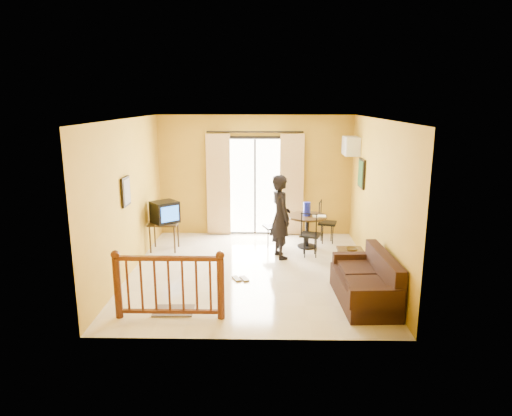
{
  "coord_description": "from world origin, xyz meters",
  "views": [
    {
      "loc": [
        0.23,
        -8.02,
        3.11
      ],
      "look_at": [
        0.07,
        0.2,
        1.17
      ],
      "focal_mm": 32.0,
      "sensor_mm": 36.0,
      "label": 1
    }
  ],
  "objects_px": {
    "television": "(165,212)",
    "coffee_table": "(352,259)",
    "dining_table": "(307,222)",
    "standing_person": "(281,217)",
    "sofa": "(368,284)"
  },
  "relations": [
    {
      "from": "television",
      "to": "dining_table",
      "type": "relative_size",
      "value": 0.79
    },
    {
      "from": "coffee_table",
      "to": "standing_person",
      "type": "height_order",
      "value": "standing_person"
    },
    {
      "from": "coffee_table",
      "to": "sofa",
      "type": "distance_m",
      "value": 1.27
    },
    {
      "from": "coffee_table",
      "to": "standing_person",
      "type": "xyz_separation_m",
      "value": [
        -1.3,
        0.83,
        0.6
      ]
    },
    {
      "from": "sofa",
      "to": "standing_person",
      "type": "distance_m",
      "value": 2.54
    },
    {
      "from": "television",
      "to": "coffee_table",
      "type": "relative_size",
      "value": 0.78
    },
    {
      "from": "television",
      "to": "coffee_table",
      "type": "bearing_deg",
      "value": -58.7
    },
    {
      "from": "sofa",
      "to": "standing_person",
      "type": "height_order",
      "value": "standing_person"
    },
    {
      "from": "television",
      "to": "dining_table",
      "type": "xyz_separation_m",
      "value": [
        3.02,
        0.26,
        -0.28
      ]
    },
    {
      "from": "television",
      "to": "coffee_table",
      "type": "distance_m",
      "value": 3.96
    },
    {
      "from": "sofa",
      "to": "standing_person",
      "type": "bearing_deg",
      "value": 118.78
    },
    {
      "from": "dining_table",
      "to": "standing_person",
      "type": "xyz_separation_m",
      "value": [
        -0.6,
        -0.67,
        0.29
      ]
    },
    {
      "from": "television",
      "to": "coffee_table",
      "type": "height_order",
      "value": "television"
    },
    {
      "from": "television",
      "to": "sofa",
      "type": "distance_m",
      "value": 4.52
    },
    {
      "from": "dining_table",
      "to": "television",
      "type": "bearing_deg",
      "value": -175.11
    }
  ]
}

